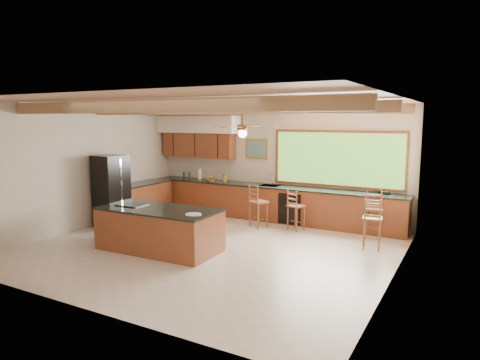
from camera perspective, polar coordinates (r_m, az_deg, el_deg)
The scene contains 9 objects.
ground at distance 8.97m, azimuth -4.06°, elevation -9.07°, with size 7.20×7.20×0.00m, color beige.
room_shell at distance 9.22m, azimuth -2.87°, elevation 5.41°, with size 7.27×6.54×3.02m.
counter_run at distance 11.36m, azimuth -0.63°, elevation -2.96°, with size 7.12×3.10×1.23m.
island at distance 8.88m, azimuth -10.73°, elevation -6.45°, with size 2.52×1.23×0.89m.
refrigerator at distance 10.99m, azimuth -16.79°, elevation -1.45°, with size 0.76×0.74×1.78m.
bar_stool_a at distance 10.46m, azimuth 2.35°, elevation -3.03°, with size 0.49×0.49×1.06m.
bar_stool_b at distance 10.29m, azimuth 7.39°, elevation -3.55°, with size 0.44×0.44×0.98m.
bar_stool_c at distance 9.12m, azimuth 17.16°, elevation -5.03°, with size 0.44×0.44×1.06m.
bar_stool_d at distance 9.96m, azimuth 17.33°, elevation -3.84°, with size 0.45×0.45×1.09m.
Camera 1 is at (4.68, -7.18, 2.65)m, focal length 32.00 mm.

